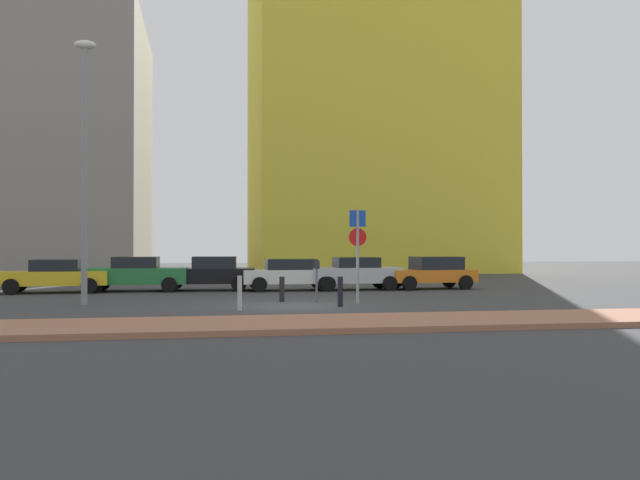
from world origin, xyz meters
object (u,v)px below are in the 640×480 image
Objects in this scene: parked_car_green at (135,273)px; traffic_bollard_mid at (282,289)px; parked_car_yellow at (54,276)px; street_lamp at (85,152)px; parking_meter at (317,275)px; traffic_bollard_near at (340,292)px; parked_car_black at (208,273)px; parked_car_silver at (355,273)px; parked_car_white at (290,274)px; parking_sign_post at (358,244)px; traffic_bollard_far at (240,293)px; parked_car_orange at (432,272)px.

traffic_bollard_mid is (5.53, -6.64, -0.33)m from parked_car_green.
parked_car_yellow is 0.51× the size of street_lamp.
parking_meter is 1.87m from traffic_bollard_near.
parking_meter reaches higher than traffic_bollard_mid.
parked_car_black is 8.84m from street_lamp.
parking_meter is (9.89, -6.69, 0.21)m from parked_car_yellow.
parked_car_green is at bearing 133.07° from parking_meter.
parked_car_black reaches higher than traffic_bollard_near.
parking_meter is 1.65× the size of traffic_bollard_mid.
parked_car_silver is at bearing -4.66° from parked_car_green.
parked_car_black reaches higher than parked_car_yellow.
parked_car_white is 8.25m from traffic_bollard_near.
parking_sign_post reaches higher than traffic_bollard_mid.
parked_car_silver reaches higher than traffic_bollard_far.
parking_sign_post is (7.96, -7.75, 1.23)m from parked_car_green.
traffic_bollard_mid is (-7.55, -5.94, -0.33)m from parked_car_orange.
parked_car_black is at bearing 94.92° from traffic_bollard_far.
parked_car_white is (3.52, -0.62, -0.03)m from parked_car_black.
traffic_bollard_mid is (-2.42, 1.11, -1.56)m from parking_sign_post.
parked_car_green is 1.41× the size of parking_sign_post.
parked_car_black is 4.47× the size of traffic_bollard_near.
parked_car_black is 10.01m from parked_car_orange.
parked_car_black reaches higher than traffic_bollard_far.
parking_sign_post is 0.36× the size of street_lamp.
parked_car_green is at bearing 176.94° from parked_car_orange.
street_lamp is 9.10× the size of traffic_bollard_near.
street_lamp reaches higher than parking_meter.
parked_car_yellow reaches higher than parked_car_white.
parked_car_white is 7.33m from parking_sign_post.
traffic_bollard_far is at bearing -52.07° from parked_car_yellow.
parked_car_black reaches higher than parked_car_orange.
parking_sign_post is at bearing -79.20° from parked_car_white.
parked_car_orange is (13.08, -0.70, 0.00)m from parked_car_green.
traffic_bollard_far is (-1.62, -2.96, 0.08)m from traffic_bollard_mid.
street_lamp reaches higher than traffic_bollard_far.
parked_car_orange reaches higher than parked_car_white.
parked_car_white is at bearing 93.63° from traffic_bollard_near.
parked_car_yellow is 1.04× the size of parked_car_black.
parked_car_silver is 1.27× the size of parking_sign_post.
traffic_bollard_far is at bearing -85.08° from parked_car_black.
parked_car_yellow is at bearing -176.29° from parked_car_black.
parking_meter is at bearing 104.72° from traffic_bollard_near.
parked_car_orange is at bearing 45.08° from parking_meter.
parked_car_white reaches higher than traffic_bollard_near.
street_lamp is (-1.01, -6.61, 4.26)m from parked_car_green.
parked_car_green is at bearing 7.86° from parked_car_yellow.
parked_car_white is 1.30× the size of parking_sign_post.
parked_car_silver is at bearing -1.48° from parked_car_yellow.
parked_car_orange is 9.08m from parking_meter.
traffic_bollard_mid is at bearing 156.47° from parking_meter.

